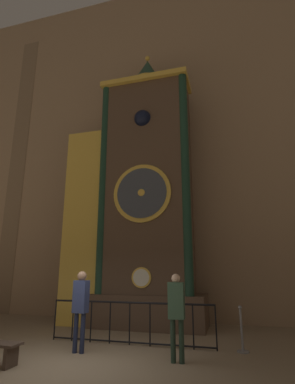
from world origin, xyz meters
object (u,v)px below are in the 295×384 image
at_px(clock_tower, 134,199).
at_px(visitor_near, 81,302).
at_px(stanchion_post, 242,337).
at_px(visitor_far, 176,308).

relative_size(clock_tower, visitor_near, 5.81).
bearing_deg(stanchion_post, clock_tower, 145.95).
bearing_deg(stanchion_post, visitor_far, -136.73).
relative_size(visitor_near, visitor_far, 1.03).
distance_m(clock_tower, stanchion_post, 5.90).
bearing_deg(visitor_far, visitor_near, 175.83).
xyz_separation_m(visitor_near, stanchion_post, (3.68, 1.11, -0.78)).
xyz_separation_m(clock_tower, stanchion_post, (3.50, -2.37, -4.11)).
bearing_deg(visitor_near, visitor_far, 2.92).
distance_m(visitor_far, stanchion_post, 1.96).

